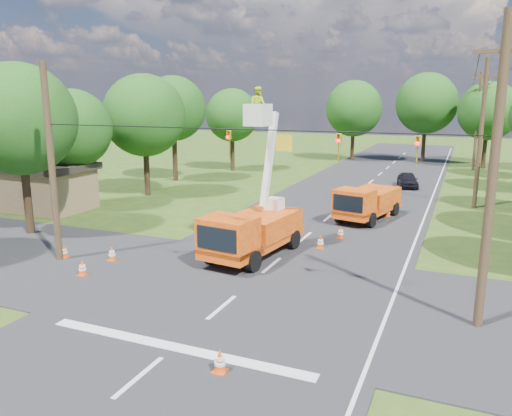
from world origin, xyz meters
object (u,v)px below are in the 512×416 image
at_px(tree_left_c, 72,129).
at_px(tree_far_a, 354,109).
at_px(tree_left_b, 19,119).
at_px(tree_left_d, 144,116).
at_px(traffic_cone_6, 388,212).
at_px(tree_far_b, 427,103).
at_px(traffic_cone_5, 64,251).
at_px(pole_right_near, 493,175).
at_px(traffic_cone_0, 220,361).
at_px(bucket_truck, 253,223).
at_px(second_truck, 367,202).
at_px(traffic_cone_4, 112,253).
at_px(distant_car, 408,180).
at_px(shed, 49,186).
at_px(ground_worker, 211,243).
at_px(pole_right_mid, 481,133).
at_px(pole_left, 52,165).
at_px(pole_right_far, 477,121).
at_px(tree_left_e, 173,109).
at_px(traffic_cone_2, 341,232).
at_px(traffic_cone_3, 82,268).
at_px(traffic_cone_1, 321,242).
at_px(tree_far_c, 488,111).
at_px(tree_left_f, 232,115).

xyz_separation_m(tree_left_c, tree_far_a, (11.50, 34.00, 0.75)).
bearing_deg(tree_left_b, tree_left_d, 92.39).
distance_m(traffic_cone_6, tree_far_b, 30.92).
height_order(traffic_cone_5, pole_right_near, pole_right_near).
bearing_deg(tree_far_a, traffic_cone_0, -81.97).
distance_m(bucket_truck, tree_left_b, 14.00).
xyz_separation_m(second_truck, traffic_cone_4, (-9.41, -12.63, -0.78)).
relative_size(distant_car, shed, 0.68).
bearing_deg(tree_far_a, traffic_cone_6, -73.45).
bearing_deg(shed, traffic_cone_4, -33.41).
distance_m(ground_worker, pole_right_mid, 21.26).
bearing_deg(pole_left, tree_left_b, 149.04).
relative_size(pole_right_far, tree_left_e, 1.06).
xyz_separation_m(distant_car, tree_left_e, (-20.11, -4.48, 5.86)).
bearing_deg(traffic_cone_2, traffic_cone_0, -89.64).
bearing_deg(traffic_cone_6, tree_left_c, -163.85).
height_order(traffic_cone_6, tree_left_c, tree_left_c).
xyz_separation_m(ground_worker, tree_left_c, (-13.71, 6.51, 4.55)).
distance_m(pole_right_far, tree_left_e, 31.08).
xyz_separation_m(second_truck, tree_far_a, (-7.27, 29.53, 5.05)).
height_order(traffic_cone_3, pole_right_near, pole_right_near).
height_order(traffic_cone_1, tree_far_c, tree_far_c).
relative_size(traffic_cone_2, pole_right_mid, 0.07).
bearing_deg(tree_left_b, pole_right_far, 58.13).
xyz_separation_m(bucket_truck, tree_left_d, (-13.67, 11.07, 4.46)).
relative_size(tree_far_b, tree_far_c, 1.12).
bearing_deg(shed, tree_left_f, 81.72).
xyz_separation_m(traffic_cone_4, tree_far_b, (10.14, 44.16, 6.45)).
bearing_deg(tree_far_b, tree_far_a, -165.96).
distance_m(ground_worker, traffic_cone_3, 5.68).
bearing_deg(tree_left_e, pole_right_near, -41.01).
height_order(traffic_cone_1, shed, shed).
bearing_deg(pole_right_mid, shed, -155.64).
bearing_deg(shed, traffic_cone_1, -4.54).
bearing_deg(traffic_cone_3, distant_car, 69.62).
distance_m(traffic_cone_2, tree_left_b, 18.26).
height_order(traffic_cone_3, traffic_cone_4, same).
bearing_deg(tree_left_e, pole_right_mid, -4.52).
relative_size(traffic_cone_5, traffic_cone_6, 1.00).
height_order(traffic_cone_0, shed, shed).
height_order(traffic_cone_0, pole_right_far, pole_right_far).
distance_m(traffic_cone_2, traffic_cone_3, 13.28).
height_order(traffic_cone_1, traffic_cone_3, same).
relative_size(ground_worker, pole_right_near, 0.18).
xyz_separation_m(traffic_cone_1, tree_left_e, (-18.10, 15.53, 6.13)).
bearing_deg(tree_left_c, tree_left_d, 75.96).
bearing_deg(tree_left_b, traffic_cone_4, -16.38).
xyz_separation_m(pole_right_far, tree_left_b, (-23.00, -37.00, 1.20)).
bearing_deg(tree_left_e, traffic_cone_1, -40.63).
relative_size(bucket_truck, second_truck, 1.29).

